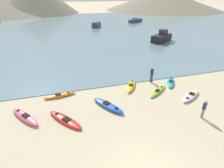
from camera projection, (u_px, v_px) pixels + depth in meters
bay_water at (71, 28)px, 47.20m from camera, size 160.00×70.00×0.06m
far_hill_midleft at (1, 2)px, 78.89m from camera, size 60.90×60.90×9.71m
far_hill_right at (163, 0)px, 94.70m from camera, size 61.40×61.40×9.86m
kayak_on_sand_0 at (25, 117)px, 13.14m from camera, size 2.55×3.09×0.39m
kayak_on_sand_1 at (158, 91)px, 16.61m from camera, size 2.75×2.16×0.31m
kayak_on_sand_2 at (60, 95)px, 15.93m from camera, size 2.91×0.95×0.32m
kayak_on_sand_3 at (108, 105)px, 14.43m from camera, size 2.37×3.20×0.40m
kayak_on_sand_4 at (171, 82)px, 18.30m from camera, size 2.12×2.65×0.33m
kayak_on_sand_5 at (191, 96)px, 15.84m from camera, size 2.94×2.09×0.34m
kayak_on_sand_6 at (65, 120)px, 12.89m from camera, size 2.68×3.20×0.29m
kayak_on_sand_7 at (131, 86)px, 17.49m from camera, size 2.04×2.70×0.39m
person_near_foreground at (204, 108)px, 12.90m from camera, size 0.31×0.21×1.55m
person_near_waterline at (152, 74)px, 18.12m from camera, size 0.35×0.29×1.73m
moored_boat_1 at (162, 37)px, 33.45m from camera, size 4.99×4.16×2.21m
moored_boat_2 at (96, 25)px, 47.57m from camera, size 2.92×3.44×1.32m
moored_boat_4 at (135, 20)px, 55.77m from camera, size 5.68×4.42×1.51m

